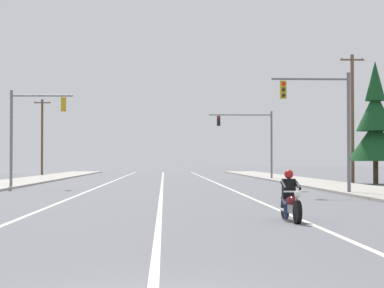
% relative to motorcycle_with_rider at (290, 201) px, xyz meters
% --- Properties ---
extents(lane_stripe_center, '(0.16, 100.00, 0.01)m').
position_rel_motorcycle_with_rider_xyz_m(lane_stripe_center, '(-3.73, 33.42, -0.58)').
color(lane_stripe_center, beige).
rests_on(lane_stripe_center, ground).
extents(lane_stripe_left, '(0.16, 100.00, 0.01)m').
position_rel_motorcycle_with_rider_xyz_m(lane_stripe_left, '(-7.86, 33.42, -0.58)').
color(lane_stripe_left, beige).
rests_on(lane_stripe_left, ground).
extents(lane_stripe_right, '(0.16, 100.00, 0.01)m').
position_rel_motorcycle_with_rider_xyz_m(lane_stripe_right, '(0.40, 33.42, -0.58)').
color(lane_stripe_right, beige).
rests_on(lane_stripe_right, ground).
extents(sidewalk_kerb_right, '(4.40, 110.00, 0.14)m').
position_rel_motorcycle_with_rider_xyz_m(sidewalk_kerb_right, '(7.51, 28.42, -0.52)').
color(sidewalk_kerb_right, '#9E998E').
rests_on(sidewalk_kerb_right, ground).
extents(motorcycle_with_rider, '(0.70, 2.19, 1.46)m').
position_rel_motorcycle_with_rider_xyz_m(motorcycle_with_rider, '(0.00, 0.00, 0.00)').
color(motorcycle_with_rider, black).
rests_on(motorcycle_with_rider, ground).
extents(traffic_signal_near_right, '(4.04, 0.38, 6.20)m').
position_rel_motorcycle_with_rider_xyz_m(traffic_signal_near_right, '(4.65, 15.26, 3.46)').
color(traffic_signal_near_right, slate).
rests_on(traffic_signal_near_right, ground).
extents(traffic_signal_near_left, '(3.99, 0.37, 6.20)m').
position_rel_motorcycle_with_rider_xyz_m(traffic_signal_near_left, '(-12.20, 24.97, 3.45)').
color(traffic_signal_near_left, slate).
rests_on(traffic_signal_near_left, ground).
extents(traffic_signal_mid_right, '(5.75, 0.38, 6.20)m').
position_rel_motorcycle_with_rider_xyz_m(traffic_signal_mid_right, '(4.45, 42.99, 3.56)').
color(traffic_signal_mid_right, slate).
rests_on(traffic_signal_mid_right, ground).
extents(utility_pole_right_far, '(1.85, 0.26, 9.87)m').
position_rel_motorcycle_with_rider_xyz_m(utility_pole_right_far, '(10.85, 33.15, 4.53)').
color(utility_pole_right_far, brown).
rests_on(utility_pole_right_far, ground).
extents(utility_pole_left_far, '(2.00, 0.26, 9.07)m').
position_rel_motorcycle_with_rider_xyz_m(utility_pole_left_far, '(-18.23, 64.46, 4.14)').
color(utility_pole_left_far, brown).
rests_on(utility_pole_left_far, ground).
extents(conifer_tree_right_verge_far, '(4.13, 4.13, 9.08)m').
position_rel_motorcycle_with_rider_xyz_m(conifer_tree_right_verge_far, '(11.93, 30.88, 3.58)').
color(conifer_tree_right_verge_far, '#423023').
rests_on(conifer_tree_right_verge_far, ground).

